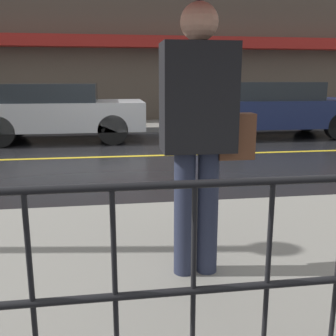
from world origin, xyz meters
The scene contains 9 objects.
ground_plane centered at (0.00, 0.00, 0.00)m, with size 80.00×80.00×0.00m, color black.
sidewalk_near centered at (0.00, -4.81, 0.07)m, with size 28.00×2.78×0.14m.
sidewalk_far centered at (0.00, 4.48, 0.07)m, with size 28.00×2.12×0.14m.
lane_marking centered at (0.00, 0.00, 0.00)m, with size 25.20×0.12×0.01m.
building_storefront centered at (0.00, 5.66, 2.32)m, with size 28.00×0.85×4.59m.
railing_foreground centered at (0.00, -5.95, 0.72)m, with size 12.00×0.04×0.91m.
pedestrian centered at (0.22, -5.02, 1.89)m, with size 1.10×1.10×2.20m.
car_silver centered at (-1.54, 2.26, 0.72)m, with size 3.95×1.81×1.36m.
car_navy centered at (3.83, 2.26, 0.73)m, with size 4.39×1.86×1.39m.
Camera 1 is at (-0.34, -7.50, 1.46)m, focal length 42.00 mm.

